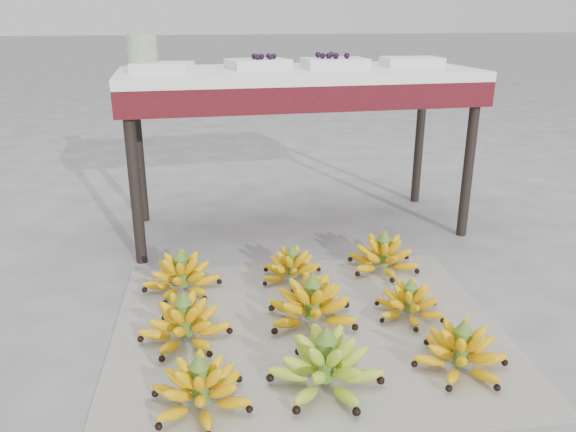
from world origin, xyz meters
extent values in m
plane|color=#5E5E60|center=(0.00, 0.00, 0.00)|extent=(60.00, 60.00, 0.00)
cube|color=white|center=(-0.10, -0.05, 0.00)|extent=(1.33, 1.15, 0.01)
ellipsoid|color=#FFBE00|center=(-0.47, -0.37, 0.05)|extent=(0.35, 0.35, 0.08)
ellipsoid|color=#FFBE00|center=(-0.47, -0.37, 0.08)|extent=(0.25, 0.25, 0.06)
ellipsoid|color=#FFBE00|center=(-0.47, -0.37, 0.11)|extent=(0.16, 0.16, 0.05)
cylinder|color=#4B7023|center=(-0.47, -0.37, 0.08)|extent=(0.04, 0.04, 0.11)
cone|color=#4B7023|center=(-0.47, -0.37, 0.15)|extent=(0.05, 0.05, 0.04)
ellipsoid|color=#6EA226|center=(-0.13, -0.35, 0.05)|extent=(0.41, 0.41, 0.09)
ellipsoid|color=#6EA226|center=(-0.13, -0.35, 0.09)|extent=(0.29, 0.29, 0.07)
ellipsoid|color=#6EA226|center=(-0.13, -0.35, 0.13)|extent=(0.19, 0.19, 0.06)
cylinder|color=#4B7023|center=(-0.13, -0.35, 0.09)|extent=(0.05, 0.05, 0.13)
cone|color=#4B7023|center=(-0.13, -0.35, 0.17)|extent=(0.06, 0.06, 0.05)
ellipsoid|color=#FFBE00|center=(0.27, -0.36, 0.05)|extent=(0.32, 0.32, 0.08)
ellipsoid|color=#FFBE00|center=(0.27, -0.36, 0.08)|extent=(0.22, 0.22, 0.06)
ellipsoid|color=#FFBE00|center=(0.27, -0.36, 0.11)|extent=(0.15, 0.15, 0.05)
cylinder|color=#4B7023|center=(0.27, -0.36, 0.08)|extent=(0.04, 0.04, 0.11)
cone|color=#4B7023|center=(0.27, -0.36, 0.15)|extent=(0.05, 0.05, 0.04)
ellipsoid|color=#FFBE00|center=(-0.50, -0.04, 0.05)|extent=(0.34, 0.34, 0.08)
ellipsoid|color=#FFBE00|center=(-0.50, -0.04, 0.08)|extent=(0.24, 0.24, 0.06)
ellipsoid|color=#FFBE00|center=(-0.50, -0.04, 0.12)|extent=(0.16, 0.16, 0.05)
cylinder|color=#4B7023|center=(-0.50, -0.04, 0.08)|extent=(0.05, 0.05, 0.11)
cone|color=#4B7023|center=(-0.50, -0.04, 0.16)|extent=(0.05, 0.05, 0.04)
ellipsoid|color=#FFBE00|center=(-0.08, -0.02, 0.05)|extent=(0.34, 0.34, 0.09)
ellipsoid|color=#FFBE00|center=(-0.08, -0.02, 0.09)|extent=(0.24, 0.24, 0.07)
ellipsoid|color=#FFBE00|center=(-0.08, -0.02, 0.13)|extent=(0.16, 0.16, 0.06)
cylinder|color=#4B7023|center=(-0.08, -0.02, 0.09)|extent=(0.05, 0.05, 0.12)
cone|color=#4B7023|center=(-0.08, -0.02, 0.17)|extent=(0.06, 0.06, 0.05)
ellipsoid|color=#FFBE00|center=(0.25, -0.05, 0.04)|extent=(0.25, 0.25, 0.07)
ellipsoid|color=#FFBE00|center=(0.25, -0.05, 0.07)|extent=(0.18, 0.18, 0.05)
ellipsoid|color=#FFBE00|center=(0.25, -0.05, 0.10)|extent=(0.12, 0.12, 0.04)
cylinder|color=#4B7023|center=(0.25, -0.05, 0.07)|extent=(0.04, 0.04, 0.10)
cone|color=#4B7023|center=(0.25, -0.05, 0.13)|extent=(0.05, 0.05, 0.03)
ellipsoid|color=#FFBE00|center=(-0.49, 0.31, 0.05)|extent=(0.29, 0.29, 0.08)
ellipsoid|color=#FFBE00|center=(-0.49, 0.31, 0.08)|extent=(0.20, 0.20, 0.06)
ellipsoid|color=#FFBE00|center=(-0.49, 0.31, 0.12)|extent=(0.13, 0.13, 0.05)
cylinder|color=#4B7023|center=(-0.49, 0.31, 0.08)|extent=(0.05, 0.05, 0.11)
cone|color=#4B7023|center=(-0.49, 0.31, 0.16)|extent=(0.05, 0.05, 0.04)
ellipsoid|color=#FFBE00|center=(-0.08, 0.30, 0.04)|extent=(0.27, 0.27, 0.07)
ellipsoid|color=#FFBE00|center=(-0.08, 0.30, 0.07)|extent=(0.19, 0.19, 0.05)
ellipsoid|color=#FFBE00|center=(-0.08, 0.30, 0.10)|extent=(0.12, 0.12, 0.05)
cylinder|color=#4B7023|center=(-0.08, 0.30, 0.07)|extent=(0.04, 0.04, 0.10)
cone|color=#4B7023|center=(-0.08, 0.30, 0.14)|extent=(0.05, 0.05, 0.04)
ellipsoid|color=#FFBE00|center=(0.30, 0.32, 0.05)|extent=(0.32, 0.32, 0.08)
ellipsoid|color=#FFBE00|center=(0.30, 0.32, 0.08)|extent=(0.23, 0.23, 0.06)
ellipsoid|color=#FFBE00|center=(0.30, 0.32, 0.12)|extent=(0.15, 0.15, 0.05)
cylinder|color=#4B7023|center=(0.30, 0.32, 0.08)|extent=(0.05, 0.05, 0.11)
cone|color=#4B7023|center=(0.30, 0.32, 0.16)|extent=(0.05, 0.05, 0.04)
cylinder|color=black|center=(-0.65, 0.62, 0.35)|extent=(0.05, 0.05, 0.71)
cylinder|color=black|center=(0.80, 0.62, 0.35)|extent=(0.05, 0.05, 0.71)
cylinder|color=black|center=(-0.65, 1.14, 0.35)|extent=(0.05, 0.05, 0.71)
cylinder|color=black|center=(0.80, 1.14, 0.35)|extent=(0.05, 0.05, 0.71)
cube|color=maroon|center=(0.08, 0.88, 0.65)|extent=(1.56, 0.62, 0.10)
cube|color=white|center=(0.08, 0.88, 0.73)|extent=(1.56, 0.62, 0.04)
cube|color=silver|center=(-0.51, 0.86, 0.77)|extent=(0.27, 0.22, 0.04)
cube|color=silver|center=(-0.10, 0.92, 0.77)|extent=(0.29, 0.23, 0.04)
sphere|color=black|center=(-0.10, 0.87, 0.80)|extent=(0.02, 0.02, 0.02)
sphere|color=black|center=(-0.05, 0.86, 0.80)|extent=(0.02, 0.02, 0.02)
sphere|color=black|center=(-0.05, 0.92, 0.80)|extent=(0.02, 0.02, 0.02)
sphere|color=black|center=(-0.11, 0.86, 0.80)|extent=(0.02, 0.02, 0.02)
sphere|color=black|center=(-0.08, 0.89, 0.80)|extent=(0.02, 0.02, 0.02)
sphere|color=black|center=(-0.11, 0.92, 0.80)|extent=(0.02, 0.02, 0.02)
sphere|color=black|center=(-0.03, 0.90, 0.80)|extent=(0.02, 0.02, 0.02)
cube|color=silver|center=(0.24, 0.86, 0.77)|extent=(0.27, 0.20, 0.04)
sphere|color=black|center=(0.24, 0.83, 0.80)|extent=(0.03, 0.03, 0.03)
sphere|color=black|center=(0.21, 0.85, 0.80)|extent=(0.03, 0.03, 0.03)
sphere|color=black|center=(0.17, 0.83, 0.80)|extent=(0.03, 0.03, 0.03)
sphere|color=black|center=(0.23, 0.81, 0.80)|extent=(0.03, 0.03, 0.03)
sphere|color=black|center=(0.28, 0.82, 0.80)|extent=(0.03, 0.03, 0.03)
sphere|color=black|center=(0.24, 0.91, 0.80)|extent=(0.03, 0.03, 0.03)
sphere|color=black|center=(0.17, 0.91, 0.80)|extent=(0.03, 0.03, 0.03)
sphere|color=black|center=(0.20, 0.83, 0.80)|extent=(0.03, 0.03, 0.03)
cube|color=silver|center=(0.62, 0.89, 0.77)|extent=(0.27, 0.21, 0.04)
cylinder|color=#DAF5C2|center=(-0.58, 0.88, 0.82)|extent=(0.16, 0.16, 0.15)
camera|label=1|loc=(-0.50, -1.60, 0.97)|focal=35.00mm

